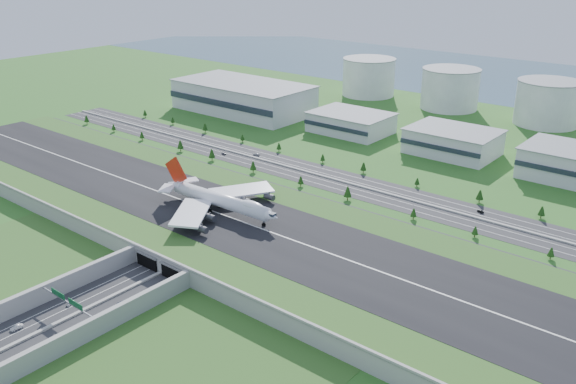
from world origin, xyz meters
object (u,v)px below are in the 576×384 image
Objects in this scene: fuel_tank_a at (369,77)px; car_5 at (480,211)px; car_2 at (124,303)px; car_7 at (256,154)px; boeing_747 at (220,200)px; car_4 at (224,153)px; car_0 at (70,303)px; car_1 at (17,327)px.

fuel_tank_a is 289.48m from car_5.
car_2 is (128.52, -385.82, -16.57)m from fuel_tank_a.
fuel_tank_a is at bearing -111.87° from car_5.
car_7 is (41.52, -209.80, -16.61)m from fuel_tank_a.
boeing_747 is 119.30m from car_4.
car_5 is (90.60, 193.26, -0.03)m from car_0.
fuel_tank_a is 436.70m from car_1.
car_2 is (16.72, 13.72, 0.10)m from car_0.
boeing_747 is 141.22m from car_5.
car_1 reaches higher than car_4.
fuel_tank_a reaches higher than car_1.
boeing_747 reaches higher than car_2.
fuel_tank_a reaches higher than car_2.
car_1 is at bearing -75.20° from fuel_tank_a.
boeing_747 is at bearing -71.12° from fuel_tank_a.
car_1 is 39.93m from car_2.
car_4 is at bearing -61.09° from car_5.
car_2 is 194.33m from car_4.
car_0 is at bearing -74.37° from fuel_tank_a.
car_7 is at bearing -78.81° from fuel_tank_a.
boeing_747 is at bearing 25.03° from car_7.
car_1 reaches higher than car_7.
car_5 is (73.88, 179.54, -0.13)m from car_2.
car_0 is 1.01× the size of car_4.
car_1 is at bearing -113.78° from car_0.
car_0 is 1.01× the size of car_5.
car_0 is 213.44m from car_5.
car_0 is at bearing -1.45° from car_5.
fuel_tank_a is 12.15× the size of car_4.
fuel_tank_a is 214.51m from car_7.
boeing_747 is 18.46× the size of car_0.
car_0 is 21.63m from car_2.
boeing_747 reaches higher than car_4.
car_0 is at bearing 92.56° from car_1.
car_1 is 0.89× the size of car_7.
fuel_tank_a is at bearing -176.81° from car_7.
car_4 is 1.00× the size of car_5.
car_2 is at bearing 16.52° from car_0.
car_2 reaches higher than car_5.
car_2 is (23.25, -77.98, -13.77)m from boeing_747.
car_1 is (111.44, -421.92, -16.60)m from fuel_tank_a.
car_1 is 218.00m from car_4.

